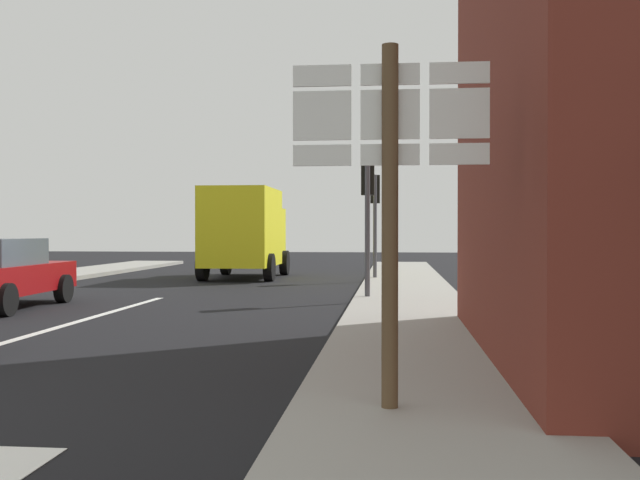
{
  "coord_description": "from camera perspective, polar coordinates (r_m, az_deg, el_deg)",
  "views": [
    {
      "loc": [
        5.62,
        -5.09,
        1.63
      ],
      "look_at": [
        3.81,
        12.81,
        1.4
      ],
      "focal_mm": 40.89,
      "sensor_mm": 36.0,
      "label": 1
    }
  ],
  "objects": [
    {
      "name": "ground_plane",
      "position": [
        16.19,
        -14.63,
        -5.08
      ],
      "size": [
        80.0,
        80.0,
        0.0
      ],
      "primitive_type": "plane",
      "color": "black"
    },
    {
      "name": "sidewalk_right",
      "position": [
        13.19,
        7.22,
        -6.08
      ],
      "size": [
        2.45,
        44.0,
        0.14
      ],
      "primitive_type": "cube",
      "color": "gray",
      "rests_on": "ground"
    },
    {
      "name": "lane_centre_stripe",
      "position": [
        12.54,
        -21.06,
        -6.77
      ],
      "size": [
        0.16,
        12.0,
        0.01
      ],
      "primitive_type": "cube",
      "color": "silver",
      "rests_on": "ground"
    },
    {
      "name": "delivery_truck",
      "position": [
        25.14,
        -5.91,
        0.77
      ],
      "size": [
        2.5,
        5.01,
        3.05
      ],
      "color": "yellow",
      "rests_on": "ground"
    },
    {
      "name": "route_sign_post",
      "position": [
        6.19,
        5.5,
        4.15
      ],
      "size": [
        1.66,
        0.14,
        3.2
      ],
      "color": "brown",
      "rests_on": "ground"
    },
    {
      "name": "traffic_light_near_right",
      "position": [
        16.76,
        3.75,
        3.64
      ],
      "size": [
        0.3,
        0.49,
        3.35
      ],
      "color": "#47474C",
      "rests_on": "ground"
    },
    {
      "name": "traffic_light_far_right",
      "position": [
        23.48,
        4.34,
        2.92
      ],
      "size": [
        0.3,
        0.49,
        3.42
      ],
      "color": "#47474C",
      "rests_on": "ground"
    }
  ]
}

